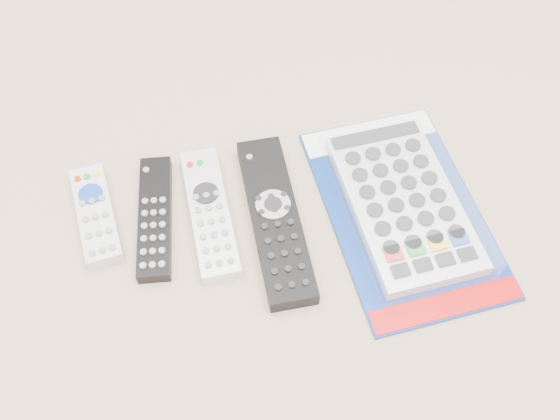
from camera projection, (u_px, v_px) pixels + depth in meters
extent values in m
plane|color=tan|center=(255.00, 216.00, 0.86)|extent=(5.00, 5.00, 0.00)
cube|color=silver|center=(96.00, 215.00, 0.84)|extent=(0.07, 0.16, 0.02)
cylinder|color=#1637AC|center=(91.00, 194.00, 0.85)|extent=(0.04, 0.04, 0.00)
cube|color=black|center=(155.00, 217.00, 0.84)|extent=(0.06, 0.19, 0.02)
cube|color=silver|center=(210.00, 212.00, 0.85)|extent=(0.06, 0.21, 0.02)
cylinder|color=black|center=(206.00, 193.00, 0.85)|extent=(0.04, 0.04, 0.00)
cube|color=black|center=(275.00, 218.00, 0.84)|extent=(0.06, 0.26, 0.02)
cylinder|color=silver|center=(273.00, 204.00, 0.83)|extent=(0.05, 0.05, 0.00)
cube|color=navy|center=(403.00, 211.00, 0.86)|extent=(0.22, 0.35, 0.01)
cube|color=white|center=(369.00, 134.00, 0.93)|extent=(0.20, 0.06, 0.00)
cube|color=#B30C0D|center=(447.00, 305.00, 0.77)|extent=(0.20, 0.05, 0.00)
cube|color=silver|center=(403.00, 203.00, 0.85)|extent=(0.16, 0.27, 0.02)
cube|color=white|center=(404.00, 199.00, 0.84)|extent=(0.18, 0.28, 0.04)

